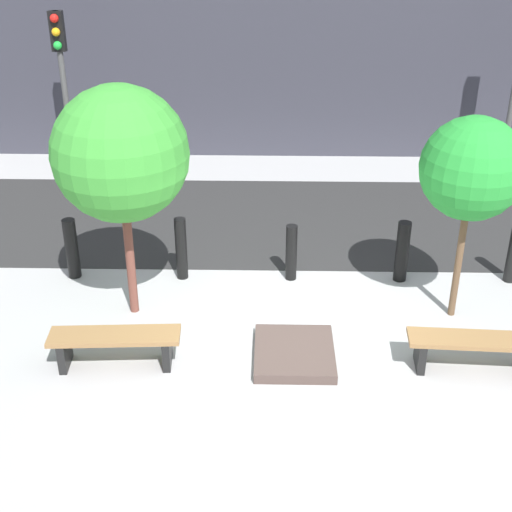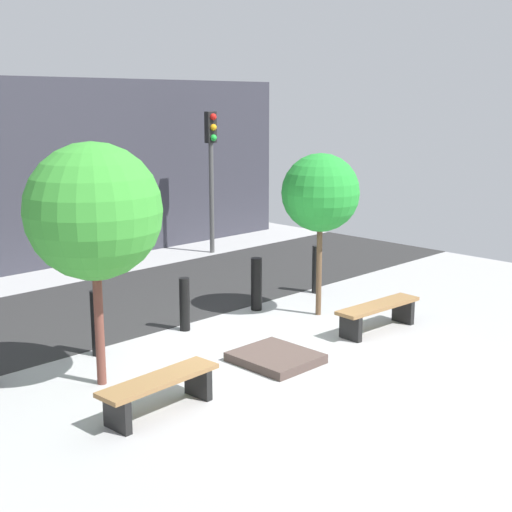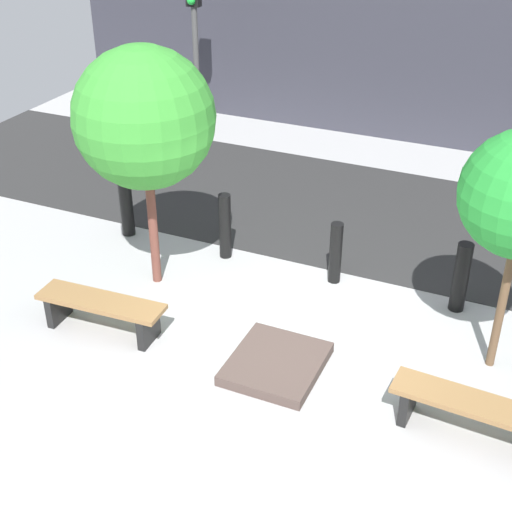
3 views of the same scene
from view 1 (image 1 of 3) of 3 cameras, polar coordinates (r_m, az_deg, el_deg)
ground_plane at (r=9.82m, az=3.04°, el=-7.35°), size 18.00×18.00×0.00m
road_strip at (r=13.46m, az=2.58°, el=2.89°), size 18.00×3.96×0.01m
building_facade at (r=16.46m, az=2.49°, el=15.56°), size 16.20×0.50×4.41m
bench_left at (r=9.49m, az=-11.21°, el=-6.82°), size 1.72×0.53×0.47m
bench_right at (r=9.65m, az=17.28°, el=-6.95°), size 1.80×0.52×0.48m
planter_bed at (r=9.60m, az=3.08°, el=-7.76°), size 1.06×1.19×0.14m
tree_behind_left_bench at (r=9.72m, az=-10.79°, el=7.99°), size 1.85×1.85×3.37m
tree_behind_right_bench at (r=9.94m, az=16.92°, el=6.66°), size 1.41×1.41×2.98m
bollard_far_left at (r=11.66m, az=-14.52°, el=0.59°), size 0.21×0.21×1.00m
bollard_left at (r=11.31m, az=-6.01°, el=0.59°), size 0.18×0.18×1.03m
bollard_center at (r=11.25m, az=2.84°, el=0.28°), size 0.18×0.18×0.93m
bollard_right at (r=11.42m, az=11.61°, el=0.35°), size 0.21×0.21×1.00m
traffic_light_west at (r=15.45m, az=-15.31°, el=14.53°), size 0.28×0.27×3.43m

